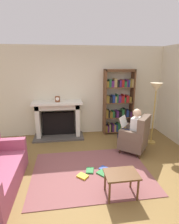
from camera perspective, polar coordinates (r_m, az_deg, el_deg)
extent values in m
plane|color=brown|center=(3.64, 1.24, -21.47)|extent=(14.00, 14.00, 0.00)
cube|color=beige|center=(5.50, -3.07, 6.70)|extent=(5.60, 0.10, 2.70)
cube|color=brown|center=(3.88, 0.47, -18.77)|extent=(2.40, 1.80, 0.01)
cube|color=#4C4742|center=(5.50, -9.90, -7.94)|extent=(1.48, 0.64, 0.05)
cube|color=black|center=(5.57, -10.02, -3.50)|extent=(0.96, 0.20, 0.70)
cube|color=silver|center=(5.47, -16.20, -2.84)|extent=(0.12, 0.44, 1.05)
cube|color=silver|center=(5.42, -3.98, -2.40)|extent=(0.12, 0.44, 1.05)
cube|color=silver|center=(5.29, -10.34, 1.97)|extent=(1.28, 0.44, 0.16)
cube|color=silver|center=(5.21, -10.42, 2.99)|extent=(1.44, 0.56, 0.06)
cylinder|color=brown|center=(5.17, -10.35, 4.15)|extent=(0.14, 0.14, 0.16)
cylinder|color=white|center=(5.10, -10.38, 4.22)|extent=(0.10, 0.01, 0.10)
cube|color=brown|center=(5.48, 4.92, 3.03)|extent=(0.04, 0.32, 2.02)
cube|color=brown|center=(5.74, 13.59, 3.23)|extent=(0.04, 0.32, 2.02)
cube|color=brown|center=(5.47, 9.82, 13.33)|extent=(0.93, 0.32, 0.04)
cube|color=brown|center=(5.87, 8.95, -5.97)|extent=(0.89, 0.32, 0.02)
cube|color=brown|center=(5.72, 5.32, -5.23)|extent=(0.06, 0.26, 0.20)
cube|color=#4C1E59|center=(5.74, 5.90, -5.26)|extent=(0.05, 0.26, 0.18)
cube|color=#997F4C|center=(5.74, 6.42, -4.89)|extent=(0.04, 0.26, 0.26)
cube|color=black|center=(5.76, 6.91, -5.00)|extent=(0.05, 0.26, 0.23)
cube|color=#4C1E59|center=(5.77, 7.44, -4.94)|extent=(0.06, 0.26, 0.23)
cube|color=#997F4C|center=(5.79, 8.02, -4.97)|extent=(0.06, 0.26, 0.22)
cube|color=navy|center=(5.81, 8.61, -4.99)|extent=(0.04, 0.26, 0.21)
cube|color=#1E592D|center=(5.82, 9.25, -4.74)|extent=(0.09, 0.26, 0.25)
cube|color=#997F4C|center=(5.86, 10.01, -5.03)|extent=(0.06, 0.26, 0.18)
cube|color=#997F4C|center=(5.87, 10.73, -4.83)|extent=(0.08, 0.26, 0.21)
cube|color=#997F4C|center=(5.91, 11.44, -5.02)|extent=(0.07, 0.26, 0.16)
cube|color=#4C1E59|center=(5.92, 12.17, -4.53)|extent=(0.07, 0.26, 0.25)
cube|color=#997F4C|center=(5.95, 12.88, -4.56)|extent=(0.07, 0.26, 0.23)
cube|color=brown|center=(5.71, 9.15, -1.53)|extent=(0.89, 0.32, 0.02)
cube|color=brown|center=(5.57, 5.51, -0.40)|extent=(0.07, 0.26, 0.25)
cube|color=black|center=(5.58, 6.14, -0.43)|extent=(0.04, 0.26, 0.24)
cube|color=brown|center=(5.61, 6.81, -0.68)|extent=(0.08, 0.26, 0.18)
cube|color=#1E592D|center=(5.63, 7.55, -0.55)|extent=(0.06, 0.26, 0.20)
cube|color=black|center=(5.64, 8.08, -0.58)|extent=(0.05, 0.26, 0.19)
cube|color=#4C1E59|center=(5.66, 8.79, -0.47)|extent=(0.08, 0.26, 0.21)
cube|color=black|center=(5.69, 9.66, -0.61)|extent=(0.09, 0.26, 0.17)
cube|color=#1E592D|center=(5.71, 10.52, -0.19)|extent=(0.07, 0.26, 0.25)
cube|color=black|center=(5.73, 11.21, -0.11)|extent=(0.05, 0.26, 0.26)
cube|color=navy|center=(5.76, 11.87, -0.28)|extent=(0.07, 0.26, 0.22)
cube|color=black|center=(5.78, 12.49, -0.27)|extent=(0.05, 0.26, 0.21)
cube|color=#4C1E59|center=(5.81, 13.02, -0.46)|extent=(0.06, 0.26, 0.17)
cube|color=brown|center=(5.60, 9.36, 3.14)|extent=(0.89, 0.32, 0.02)
cube|color=brown|center=(5.46, 5.73, 4.24)|extent=(0.09, 0.26, 0.21)
cube|color=black|center=(5.49, 6.67, 4.16)|extent=(0.08, 0.26, 0.19)
cube|color=navy|center=(5.51, 7.59, 4.35)|extent=(0.08, 0.26, 0.23)
cube|color=#997F4C|center=(5.53, 8.28, 4.18)|extent=(0.05, 0.26, 0.19)
cube|color=#1E592D|center=(5.54, 8.79, 4.48)|extent=(0.04, 0.26, 0.25)
cube|color=#4C1E59|center=(5.56, 9.49, 4.31)|extent=(0.09, 0.26, 0.21)
cube|color=maroon|center=(5.59, 10.19, 4.21)|extent=(0.05, 0.26, 0.19)
cube|color=maroon|center=(5.60, 10.71, 4.46)|extent=(0.05, 0.26, 0.24)
cube|color=#1E592D|center=(5.62, 11.17, 4.06)|extent=(0.05, 0.26, 0.16)
cube|color=maroon|center=(5.64, 11.92, 4.33)|extent=(0.09, 0.26, 0.21)
cube|color=brown|center=(5.68, 12.76, 4.12)|extent=(0.07, 0.26, 0.17)
cube|color=brown|center=(5.52, 9.57, 7.97)|extent=(0.89, 0.32, 0.02)
cube|color=brown|center=(5.39, 5.74, 9.02)|extent=(0.06, 0.26, 0.18)
cube|color=#1E592D|center=(5.40, 6.49, 9.29)|extent=(0.06, 0.26, 0.23)
cube|color=#4C1E59|center=(5.43, 7.28, 9.07)|extent=(0.09, 0.26, 0.19)
cube|color=#997F4C|center=(5.45, 8.21, 9.43)|extent=(0.09, 0.26, 0.26)
cube|color=black|center=(5.47, 9.01, 9.01)|extent=(0.06, 0.26, 0.18)
cube|color=#4C1E59|center=(5.49, 9.71, 9.12)|extent=(0.06, 0.26, 0.20)
cube|color=maroon|center=(5.52, 10.48, 9.19)|extent=(0.08, 0.26, 0.22)
cube|color=#1E592D|center=(5.55, 11.27, 8.92)|extent=(0.07, 0.26, 0.16)
cube|color=#4C1E59|center=(5.56, 11.86, 9.23)|extent=(0.04, 0.26, 0.23)
cube|color=navy|center=(5.58, 12.38, 9.13)|extent=(0.05, 0.26, 0.21)
cube|color=brown|center=(5.60, 12.92, 9.21)|extent=(0.06, 0.26, 0.23)
cube|color=#997F4C|center=(5.62, 13.49, 9.27)|extent=(0.04, 0.26, 0.24)
cube|color=brown|center=(5.47, 9.80, 12.91)|extent=(0.89, 0.32, 0.02)
cylinder|color=#331E14|center=(5.03, 12.04, -9.94)|extent=(0.05, 0.05, 0.12)
cylinder|color=#331E14|center=(4.59, 9.81, -12.37)|extent=(0.05, 0.05, 0.12)
cylinder|color=#331E14|center=(4.91, 17.40, -10.97)|extent=(0.05, 0.05, 0.12)
cylinder|color=#331E14|center=(4.47, 15.69, -13.61)|extent=(0.05, 0.05, 0.12)
cube|color=brown|center=(4.65, 13.91, -9.36)|extent=(0.87, 0.88, 0.30)
cube|color=brown|center=(4.44, 17.22, -4.93)|extent=(0.53, 0.59, 0.55)
cube|color=brown|center=(4.79, 15.12, -5.32)|extent=(0.49, 0.44, 0.22)
cube|color=brown|center=(4.31, 13.01, -7.57)|extent=(0.49, 0.44, 0.22)
cube|color=silver|center=(4.49, 14.85, -4.84)|extent=(0.36, 0.37, 0.50)
sphere|color=#D8AD8C|center=(4.38, 15.18, -0.29)|extent=(0.20, 0.20, 0.20)
cube|color=#191E3F|center=(4.69, 12.62, -6.43)|extent=(0.38, 0.35, 0.12)
cube|color=#191E3F|center=(4.54, 11.95, -7.10)|extent=(0.38, 0.35, 0.12)
cylinder|color=#191E3F|center=(4.84, 10.30, -8.89)|extent=(0.10, 0.10, 0.42)
cylinder|color=#191E3F|center=(4.71, 9.57, -9.60)|extent=(0.10, 0.10, 0.42)
cube|color=white|center=(4.55, 10.97, -2.97)|extent=(0.31, 0.35, 0.25)
cube|color=#A54D6A|center=(4.20, -24.77, -9.46)|extent=(0.70, 0.16, 0.24)
cube|color=brown|center=(3.14, 10.34, -19.23)|extent=(0.56, 0.39, 0.03)
cylinder|color=brown|center=(3.09, 6.50, -24.66)|extent=(0.04, 0.04, 0.40)
cylinder|color=brown|center=(3.23, 15.44, -23.22)|extent=(0.04, 0.04, 0.40)
cylinder|color=brown|center=(3.33, 5.08, -21.32)|extent=(0.04, 0.04, 0.40)
cylinder|color=brown|center=(3.45, 13.30, -20.19)|extent=(0.04, 0.04, 0.40)
cube|color=gold|center=(3.71, -2.26, -20.11)|extent=(0.25, 0.25, 0.03)
cube|color=#267233|center=(3.87, 0.13, -18.43)|extent=(0.19, 0.23, 0.03)
cube|color=#267233|center=(3.80, 4.40, -19.24)|extent=(0.28, 0.29, 0.03)
cube|color=#334CA5|center=(3.94, 4.93, -17.93)|extent=(0.26, 0.26, 0.03)
cylinder|color=#B7933F|center=(5.41, 19.30, -9.16)|extent=(0.24, 0.24, 0.03)
cylinder|color=#B7933F|center=(5.15, 20.03, -1.59)|extent=(0.03, 0.03, 1.46)
cone|color=beige|center=(4.99, 20.91, 7.56)|extent=(0.32, 0.32, 0.22)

